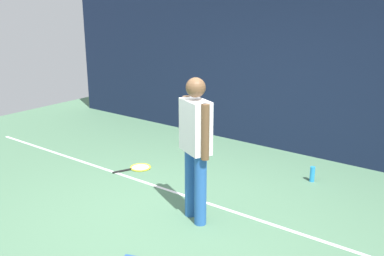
{
  "coord_description": "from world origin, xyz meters",
  "views": [
    {
      "loc": [
        3.08,
        -3.68,
        2.52
      ],
      "look_at": [
        0.0,
        0.4,
        1.0
      ],
      "focal_mm": 40.92,
      "sensor_mm": 36.0,
      "label": 1
    }
  ],
  "objects_px": {
    "tennis_racket": "(139,168)",
    "tennis_ball_near_player": "(187,144)",
    "water_bottle": "(312,174)",
    "tennis_player": "(196,142)"
  },
  "relations": [
    {
      "from": "tennis_racket",
      "to": "tennis_ball_near_player",
      "type": "bearing_deg",
      "value": 26.51
    },
    {
      "from": "tennis_racket",
      "to": "tennis_ball_near_player",
      "type": "relative_size",
      "value": 9.57
    },
    {
      "from": "tennis_racket",
      "to": "water_bottle",
      "type": "bearing_deg",
      "value": -40.21
    },
    {
      "from": "tennis_racket",
      "to": "water_bottle",
      "type": "xyz_separation_m",
      "value": [
        2.33,
        1.13,
        0.1
      ]
    },
    {
      "from": "tennis_player",
      "to": "tennis_racket",
      "type": "height_order",
      "value": "tennis_player"
    },
    {
      "from": "tennis_player",
      "to": "water_bottle",
      "type": "bearing_deg",
      "value": 95.92
    },
    {
      "from": "tennis_player",
      "to": "tennis_ball_near_player",
      "type": "height_order",
      "value": "tennis_player"
    },
    {
      "from": "water_bottle",
      "to": "tennis_player",
      "type": "bearing_deg",
      "value": -109.34
    },
    {
      "from": "tennis_racket",
      "to": "water_bottle",
      "type": "relative_size",
      "value": 2.85
    },
    {
      "from": "tennis_racket",
      "to": "water_bottle",
      "type": "distance_m",
      "value": 2.59
    }
  ]
}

